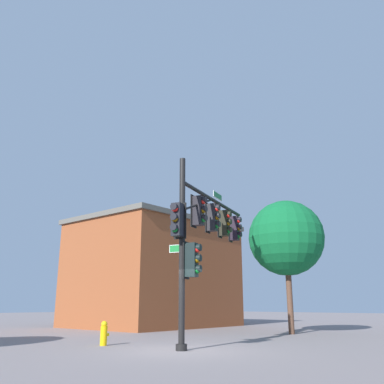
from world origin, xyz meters
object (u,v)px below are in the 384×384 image
tree_mid (286,238)px  brick_building (154,273)px  signal_pole_assembly (206,228)px  fire_hydrant (104,333)px

tree_mid → brick_building: bearing=86.4°
signal_pole_assembly → brick_building: bearing=53.5°
fire_hydrant → brick_building: brick_building is taller
signal_pole_assembly → tree_mid: 7.10m
fire_hydrant → brick_building: (10.07, 7.66, 2.96)m
signal_pole_assembly → tree_mid: (7.08, 0.31, 0.49)m
signal_pole_assembly → fire_hydrant: size_ratio=8.00×
signal_pole_assembly → tree_mid: bearing=2.5°
fire_hydrant → tree_mid: size_ratio=0.13×
brick_building → signal_pole_assembly: bearing=-126.5°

